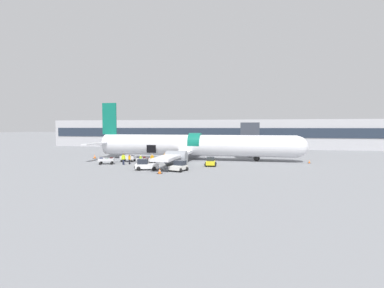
% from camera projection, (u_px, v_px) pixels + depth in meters
% --- Properties ---
extents(ground_plane, '(500.00, 500.00, 0.00)m').
position_uv_depth(ground_plane, '(187.00, 163.00, 48.14)').
color(ground_plane, gray).
extents(terminal_strip, '(98.68, 9.26, 7.77)m').
position_uv_depth(terminal_strip, '(218.00, 134.00, 85.38)').
color(terminal_strip, '#B2B2B7').
rests_on(terminal_strip, ground_plane).
extents(jet_bridge_stub, '(3.30, 10.00, 6.61)m').
position_uv_depth(jet_bridge_stub, '(250.00, 131.00, 56.40)').
color(jet_bridge_stub, '#4C4C51').
rests_on(jet_bridge_stub, ground_plane).
extents(airplane, '(38.15, 31.63, 10.30)m').
position_uv_depth(airplane, '(193.00, 146.00, 52.93)').
color(airplane, silver).
rests_on(airplane, ground_plane).
extents(baggage_tug_lead, '(2.50, 2.81, 1.37)m').
position_uv_depth(baggage_tug_lead, '(179.00, 167.00, 39.61)').
color(baggage_tug_lead, silver).
rests_on(baggage_tug_lead, ground_plane).
extents(baggage_tug_mid, '(3.36, 2.25, 1.51)m').
position_uv_depth(baggage_tug_mid, '(146.00, 165.00, 40.56)').
color(baggage_tug_mid, white).
rests_on(baggage_tug_mid, ground_plane).
extents(baggage_tug_rear, '(1.98, 2.82, 1.35)m').
position_uv_depth(baggage_tug_rear, '(211.00, 162.00, 44.79)').
color(baggage_tug_rear, yellow).
rests_on(baggage_tug_rear, ground_plane).
extents(baggage_cart_loading, '(4.13, 2.10, 1.08)m').
position_uv_depth(baggage_cart_loading, '(147.00, 160.00, 47.91)').
color(baggage_cart_loading, silver).
rests_on(baggage_cart_loading, ground_plane).
extents(baggage_cart_queued, '(3.36, 2.31, 1.05)m').
position_uv_depth(baggage_cart_queued, '(107.00, 161.00, 46.90)').
color(baggage_cart_queued, silver).
rests_on(baggage_cart_queued, ground_plane).
extents(baggage_cart_empty, '(3.41, 2.06, 1.04)m').
position_uv_depth(baggage_cart_empty, '(129.00, 159.00, 50.30)').
color(baggage_cart_empty, silver).
rests_on(baggage_cart_empty, ground_plane).
extents(ground_crew_loader_a, '(0.61, 0.47, 1.75)m').
position_uv_depth(ground_crew_loader_a, '(152.00, 159.00, 45.36)').
color(ground_crew_loader_a, black).
rests_on(ground_crew_loader_a, ground_plane).
extents(ground_crew_loader_b, '(0.50, 0.49, 1.54)m').
position_uv_depth(ground_crew_loader_b, '(129.00, 159.00, 46.73)').
color(ground_crew_loader_b, black).
rests_on(ground_crew_loader_b, ground_plane).
extents(ground_crew_driver, '(0.44, 0.56, 1.60)m').
position_uv_depth(ground_crew_driver, '(141.00, 160.00, 44.95)').
color(ground_crew_driver, '#1E2338').
rests_on(ground_crew_driver, ground_plane).
extents(ground_crew_supervisor, '(0.54, 0.54, 1.68)m').
position_uv_depth(ground_crew_supervisor, '(165.00, 157.00, 48.73)').
color(ground_crew_supervisor, '#1E2338').
rests_on(ground_crew_supervisor, ground_plane).
extents(ground_crew_helper, '(0.55, 0.50, 1.64)m').
position_uv_depth(ground_crew_helper, '(166.00, 158.00, 47.46)').
color(ground_crew_helper, black).
rests_on(ground_crew_helper, ground_plane).
extents(ground_crew_marshal, '(0.56, 0.56, 1.75)m').
position_uv_depth(ground_crew_marshal, '(123.00, 159.00, 46.10)').
color(ground_crew_marshal, '#1E2338').
rests_on(ground_crew_marshal, ground_plane).
extents(safety_cone_nose, '(0.45, 0.45, 0.56)m').
position_uv_depth(safety_cone_nose, '(309.00, 162.00, 48.13)').
color(safety_cone_nose, black).
rests_on(safety_cone_nose, ground_plane).
extents(safety_cone_engine_left, '(0.62, 0.62, 0.66)m').
position_uv_depth(safety_cone_engine_left, '(160.00, 171.00, 37.44)').
color(safety_cone_engine_left, black).
rests_on(safety_cone_engine_left, ground_plane).
extents(safety_cone_wingtip, '(0.56, 0.56, 0.56)m').
position_uv_depth(safety_cone_wingtip, '(184.00, 164.00, 44.87)').
color(safety_cone_wingtip, black).
rests_on(safety_cone_wingtip, ground_plane).
extents(safety_cone_tail, '(0.63, 0.63, 0.75)m').
position_uv_depth(safety_cone_tail, '(95.00, 156.00, 55.43)').
color(safety_cone_tail, black).
rests_on(safety_cone_tail, ground_plane).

